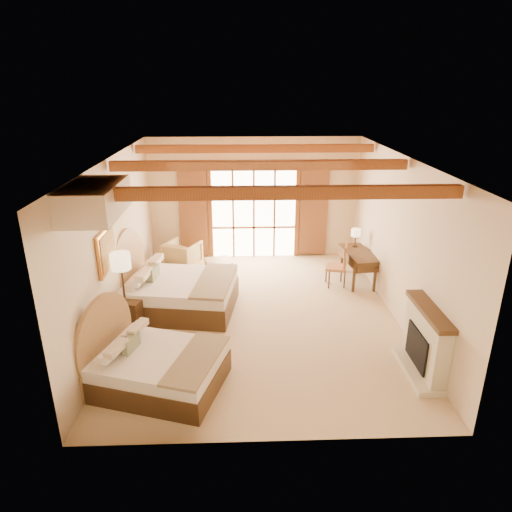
{
  "coord_description": "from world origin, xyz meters",
  "views": [
    {
      "loc": [
        -0.37,
        -8.3,
        4.5
      ],
      "look_at": [
        -0.06,
        0.2,
        1.24
      ],
      "focal_mm": 32.0,
      "sensor_mm": 36.0,
      "label": 1
    }
  ],
  "objects_px": {
    "desk": "(358,265)",
    "bed_far": "(171,290)",
    "bed_near": "(149,365)",
    "armchair": "(183,255)",
    "nightstand": "(132,312)"
  },
  "relations": [
    {
      "from": "bed_near",
      "to": "armchair",
      "type": "bearing_deg",
      "value": 107.68
    },
    {
      "from": "armchair",
      "to": "bed_near",
      "type": "bearing_deg",
      "value": 115.71
    },
    {
      "from": "bed_far",
      "to": "nightstand",
      "type": "relative_size",
      "value": 4.13
    },
    {
      "from": "bed_near",
      "to": "bed_far",
      "type": "bearing_deg",
      "value": 107.58
    },
    {
      "from": "bed_near",
      "to": "nightstand",
      "type": "distance_m",
      "value": 2.01
    },
    {
      "from": "armchair",
      "to": "desk",
      "type": "height_order",
      "value": "armchair"
    },
    {
      "from": "armchair",
      "to": "nightstand",
      "type": "bearing_deg",
      "value": 102.85
    },
    {
      "from": "nightstand",
      "to": "desk",
      "type": "distance_m",
      "value": 5.33
    },
    {
      "from": "desk",
      "to": "bed_far",
      "type": "bearing_deg",
      "value": -169.53
    },
    {
      "from": "bed_far",
      "to": "desk",
      "type": "distance_m",
      "value": 4.46
    },
    {
      "from": "bed_near",
      "to": "desk",
      "type": "xyz_separation_m",
      "value": [
        4.24,
        3.93,
        0.01
      ]
    },
    {
      "from": "bed_near",
      "to": "desk",
      "type": "distance_m",
      "value": 5.78
    },
    {
      "from": "bed_far",
      "to": "armchair",
      "type": "height_order",
      "value": "bed_far"
    },
    {
      "from": "bed_far",
      "to": "desk",
      "type": "xyz_separation_m",
      "value": [
        4.26,
        1.34,
        -0.06
      ]
    },
    {
      "from": "desk",
      "to": "nightstand",
      "type": "bearing_deg",
      "value": -164.53
    }
  ]
}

